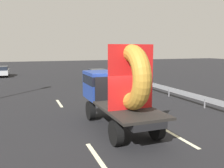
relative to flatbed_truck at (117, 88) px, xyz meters
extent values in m
plane|color=black|center=(0.25, -0.75, -1.76)|extent=(120.00, 120.00, 0.00)
cylinder|color=black|center=(-0.85, 1.35, -1.29)|extent=(0.28, 0.94, 0.94)
cylinder|color=black|center=(0.85, 1.35, -1.29)|extent=(0.28, 0.94, 0.94)
cylinder|color=black|center=(-0.85, -2.07, -1.29)|extent=(0.28, 0.94, 0.94)
cylinder|color=black|center=(0.85, -2.07, -1.29)|extent=(0.28, 0.94, 0.94)
cube|color=black|center=(0.00, -0.42, -0.84)|extent=(1.30, 5.41, 0.25)
cube|color=navy|center=(0.00, 1.35, -0.04)|extent=(2.00, 1.87, 1.35)
cube|color=black|center=(0.00, 1.30, 0.26)|extent=(2.02, 1.78, 0.44)
cube|color=black|center=(0.00, -1.36, -0.66)|extent=(2.00, 3.54, 0.10)
cube|color=black|center=(0.00, 0.36, -0.06)|extent=(1.80, 0.08, 1.10)
torus|color=#B7842D|center=(0.00, -1.51, 0.66)|extent=(0.68, 2.54, 2.54)
cube|color=red|center=(0.00, -1.51, 0.66)|extent=(1.90, 0.03, 2.54)
cylinder|color=black|center=(2.82, 15.59, -1.45)|extent=(0.21, 0.62, 0.62)
cylinder|color=black|center=(4.35, 15.59, -1.45)|extent=(0.21, 0.62, 0.62)
cylinder|color=black|center=(2.82, 12.96, -1.45)|extent=(0.21, 0.62, 0.62)
cylinder|color=black|center=(4.35, 12.96, -1.45)|extent=(0.21, 0.62, 0.62)
cube|color=#33723F|center=(3.58, 14.28, -1.18)|extent=(1.76, 4.10, 0.54)
cube|color=black|center=(3.58, 14.18, -0.67)|extent=(1.58, 2.29, 0.49)
cube|color=gray|center=(6.15, 3.04, -1.21)|extent=(0.06, 14.83, 0.32)
cylinder|color=slate|center=(6.15, 1.19, -1.48)|extent=(0.10, 0.10, 0.55)
cylinder|color=slate|center=(6.15, 4.90, -1.48)|extent=(0.10, 0.10, 0.55)
cylinder|color=slate|center=(6.15, 8.60, -1.48)|extent=(0.10, 0.10, 0.55)
cube|color=beige|center=(-1.79, -2.75, -1.75)|extent=(0.16, 2.31, 0.01)
cube|color=beige|center=(-1.79, 5.49, -1.75)|extent=(0.16, 2.22, 0.01)
cube|color=beige|center=(1.79, -2.28, -1.75)|extent=(0.16, 2.36, 0.01)
cube|color=beige|center=(1.79, 5.63, -1.75)|extent=(0.16, 2.89, 0.01)
cylinder|color=black|center=(-5.67, 22.00, -1.46)|extent=(0.21, 0.60, 0.60)
cylinder|color=black|center=(-5.67, 24.53, -1.46)|extent=(0.21, 0.60, 0.60)
cube|color=silver|center=(-6.40, 23.26, -1.20)|extent=(1.69, 3.95, 0.52)
cube|color=black|center=(-6.40, 23.36, -0.71)|extent=(1.52, 2.21, 0.47)
camera|label=1|loc=(-3.94, -9.85, 1.77)|focal=38.33mm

